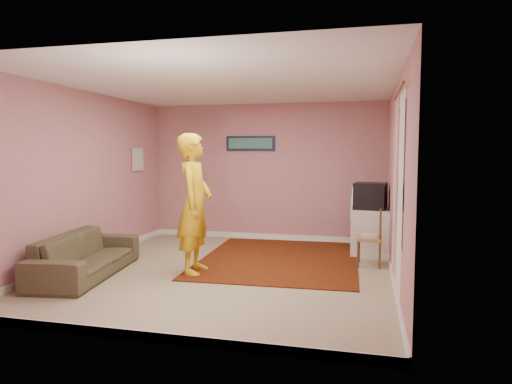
% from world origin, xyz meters
% --- Properties ---
extents(ground, '(5.00, 5.00, 0.00)m').
position_xyz_m(ground, '(0.00, 0.00, 0.00)').
color(ground, tan).
rests_on(ground, ground).
extents(wall_back, '(4.50, 0.02, 2.60)m').
position_xyz_m(wall_back, '(0.00, 2.50, 1.30)').
color(wall_back, tan).
rests_on(wall_back, ground).
extents(wall_front, '(4.50, 0.02, 2.60)m').
position_xyz_m(wall_front, '(0.00, -2.50, 1.30)').
color(wall_front, tan).
rests_on(wall_front, ground).
extents(wall_left, '(0.02, 5.00, 2.60)m').
position_xyz_m(wall_left, '(-2.25, 0.00, 1.30)').
color(wall_left, tan).
rests_on(wall_left, ground).
extents(wall_right, '(0.02, 5.00, 2.60)m').
position_xyz_m(wall_right, '(2.25, 0.00, 1.30)').
color(wall_right, tan).
rests_on(wall_right, ground).
extents(ceiling, '(4.50, 5.00, 0.02)m').
position_xyz_m(ceiling, '(0.00, 0.00, 2.60)').
color(ceiling, white).
rests_on(ceiling, wall_back).
extents(baseboard_back, '(4.50, 0.02, 0.10)m').
position_xyz_m(baseboard_back, '(0.00, 2.49, 0.05)').
color(baseboard_back, white).
rests_on(baseboard_back, ground).
extents(baseboard_front, '(4.50, 0.02, 0.10)m').
position_xyz_m(baseboard_front, '(0.00, -2.49, 0.05)').
color(baseboard_front, white).
rests_on(baseboard_front, ground).
extents(baseboard_left, '(0.02, 5.00, 0.10)m').
position_xyz_m(baseboard_left, '(-2.24, 0.00, 0.05)').
color(baseboard_left, white).
rests_on(baseboard_left, ground).
extents(baseboard_right, '(0.02, 5.00, 0.10)m').
position_xyz_m(baseboard_right, '(2.24, 0.00, 0.05)').
color(baseboard_right, white).
rests_on(baseboard_right, ground).
extents(window, '(0.01, 1.10, 1.50)m').
position_xyz_m(window, '(2.24, -0.90, 1.45)').
color(window, black).
rests_on(window, wall_right).
extents(curtain_sheer, '(0.01, 0.75, 2.10)m').
position_xyz_m(curtain_sheer, '(2.23, -1.05, 1.25)').
color(curtain_sheer, white).
rests_on(curtain_sheer, wall_right).
extents(curtain_floral, '(0.01, 0.35, 2.10)m').
position_xyz_m(curtain_floral, '(2.21, -0.35, 1.25)').
color(curtain_floral, silver).
rests_on(curtain_floral, wall_right).
extents(curtain_rod, '(0.02, 1.40, 0.02)m').
position_xyz_m(curtain_rod, '(2.20, -0.90, 2.32)').
color(curtain_rod, brown).
rests_on(curtain_rod, wall_right).
extents(picture_back, '(0.95, 0.04, 0.28)m').
position_xyz_m(picture_back, '(-0.30, 2.47, 1.85)').
color(picture_back, '#131736').
rests_on(picture_back, wall_back).
extents(picture_left, '(0.04, 0.38, 0.42)m').
position_xyz_m(picture_left, '(-2.22, 1.60, 1.55)').
color(picture_left, beige).
rests_on(picture_left, wall_left).
extents(area_rug, '(2.50, 3.07, 0.02)m').
position_xyz_m(area_rug, '(0.58, 0.86, 0.01)').
color(area_rug, black).
rests_on(area_rug, ground).
extents(tv_cabinet, '(0.60, 0.54, 0.76)m').
position_xyz_m(tv_cabinet, '(1.95, 1.53, 0.38)').
color(tv_cabinet, silver).
rests_on(tv_cabinet, ground).
extents(crt_tv, '(0.56, 0.52, 0.43)m').
position_xyz_m(crt_tv, '(1.95, 1.53, 0.97)').
color(crt_tv, black).
rests_on(crt_tv, tv_cabinet).
extents(chair_a, '(0.44, 0.43, 0.46)m').
position_xyz_m(chair_a, '(1.82, 2.14, 0.52)').
color(chair_a, '#A4774F').
rests_on(chair_a, ground).
extents(dvd_player, '(0.40, 0.30, 0.06)m').
position_xyz_m(dvd_player, '(1.82, 2.14, 0.47)').
color(dvd_player, '#BBBCC0').
rests_on(dvd_player, chair_a).
extents(blue_throw, '(0.43, 0.05, 0.45)m').
position_xyz_m(blue_throw, '(1.82, 2.20, 0.69)').
color(blue_throw, '#90C3ED').
rests_on(blue_throw, chair_a).
extents(chair_b, '(0.37, 0.39, 0.45)m').
position_xyz_m(chair_b, '(1.94, 0.80, 0.51)').
color(chair_b, '#A4774F').
rests_on(chair_b, ground).
extents(game_console, '(0.23, 0.19, 0.04)m').
position_xyz_m(game_console, '(1.94, 0.80, 0.45)').
color(game_console, silver).
rests_on(game_console, chair_b).
extents(sofa, '(1.03, 2.05, 0.57)m').
position_xyz_m(sofa, '(-1.80, -0.68, 0.29)').
color(sofa, '#4A422D').
rests_on(sofa, ground).
extents(person, '(0.52, 0.74, 1.94)m').
position_xyz_m(person, '(-0.41, -0.18, 0.97)').
color(person, gold).
rests_on(person, ground).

